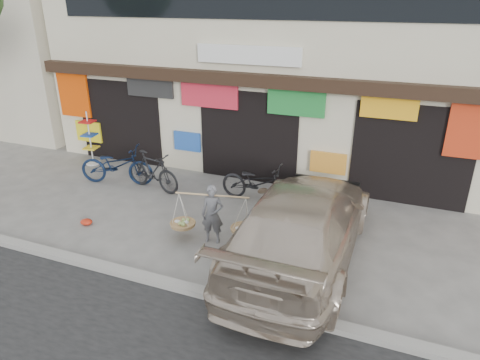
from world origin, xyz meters
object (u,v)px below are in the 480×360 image
at_px(street_vendor, 213,217).
at_px(bike_1, 153,171).
at_px(bike_0, 117,165).
at_px(bike_2, 257,183).
at_px(suv, 302,224).
at_px(display_rack, 91,143).

distance_m(street_vendor, bike_1, 3.43).
xyz_separation_m(bike_0, bike_1, (1.22, 0.00, -0.01)).
distance_m(street_vendor, bike_2, 2.33).
distance_m(bike_0, suv, 6.34).
height_order(street_vendor, bike_0, street_vendor).
height_order(street_vendor, bike_1, street_vendor).
height_order(street_vendor, suv, suv).
bearing_deg(street_vendor, bike_0, 142.06).
bearing_deg(bike_1, bike_0, 102.20).
bearing_deg(bike_0, suv, -121.23).
distance_m(bike_1, suv, 5.19).
relative_size(bike_1, bike_2, 0.91).
distance_m(street_vendor, display_rack, 6.56).
bearing_deg(display_rack, suv, -20.85).
distance_m(bike_0, bike_2, 4.29).
xyz_separation_m(bike_0, bike_2, (4.28, 0.34, -0.03)).
relative_size(street_vendor, bike_0, 0.88).
bearing_deg(street_vendor, bike_1, 132.94).
distance_m(street_vendor, suv, 2.02).
height_order(bike_1, display_rack, display_rack).
xyz_separation_m(bike_1, suv, (4.81, -1.93, 0.26)).
bearing_deg(display_rack, bike_0, -30.67).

